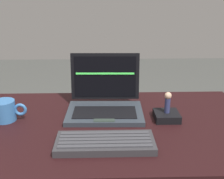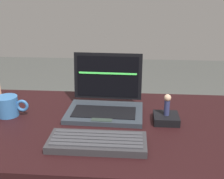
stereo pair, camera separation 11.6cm
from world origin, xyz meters
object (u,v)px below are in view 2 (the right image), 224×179
object	(u,v)px
external_keyboard	(97,142)
figurine_stand	(166,118)
laptop_front	(106,101)
figurine	(167,104)
coffee_mug	(8,106)

from	to	relation	value
external_keyboard	figurine_stand	bearing A→B (deg)	38.54
external_keyboard	laptop_front	bearing A→B (deg)	89.76
external_keyboard	figurine	xyz separation A→B (m)	(0.25, 0.20, 0.06)
figurine_stand	coffee_mug	distance (m)	0.64
figurine_stand	figurine	xyz separation A→B (m)	(-0.00, -0.00, 0.06)
laptop_front	external_keyboard	distance (m)	0.28
figurine_stand	laptop_front	bearing A→B (deg)	161.99
figurine_stand	coffee_mug	bearing A→B (deg)	179.00
laptop_front	figurine	size ratio (longest dim) A/B	3.69
laptop_front	figurine_stand	world-z (taller)	laptop_front
figurine_stand	coffee_mug	size ratio (longest dim) A/B	0.74
figurine	coffee_mug	bearing A→B (deg)	179.00
laptop_front	external_keyboard	size ratio (longest dim) A/B	0.96
external_keyboard	figurine	size ratio (longest dim) A/B	3.83
external_keyboard	figurine_stand	world-z (taller)	figurine_stand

